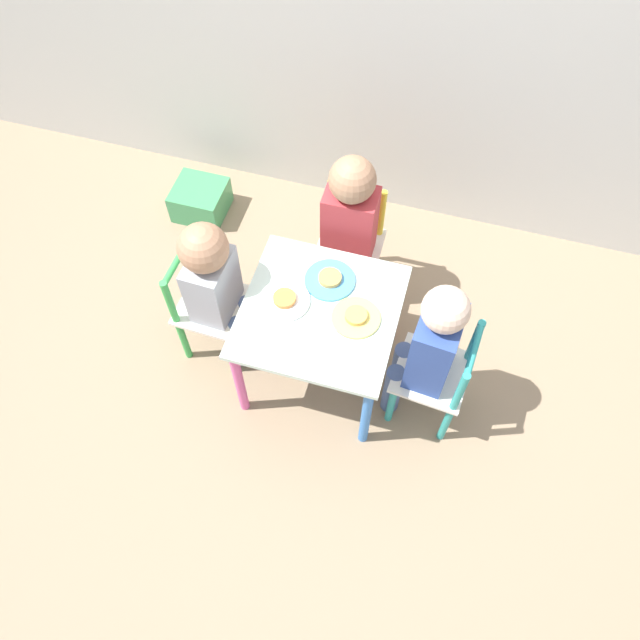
% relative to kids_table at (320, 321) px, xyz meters
% --- Properties ---
extents(ground_plane, '(6.00, 6.00, 0.00)m').
position_rel_kids_table_xyz_m(ground_plane, '(0.00, 0.00, -0.38)').
color(ground_plane, '#8C755B').
extents(kids_table, '(0.55, 0.55, 0.45)m').
position_rel_kids_table_xyz_m(kids_table, '(0.00, 0.00, 0.00)').
color(kids_table, silver).
rests_on(kids_table, ground_plane).
extents(chair_teal, '(0.28, 0.28, 0.52)m').
position_rel_kids_table_xyz_m(chair_teal, '(0.46, -0.04, -0.12)').
color(chair_teal, silver).
rests_on(chair_teal, ground_plane).
extents(chair_yellow, '(0.26, 0.26, 0.52)m').
position_rel_kids_table_xyz_m(chair_yellow, '(-0.00, 0.46, -0.12)').
color(chair_yellow, silver).
rests_on(chair_yellow, ground_plane).
extents(chair_green, '(0.27, 0.27, 0.52)m').
position_rel_kids_table_xyz_m(chair_green, '(-0.46, 0.02, -0.12)').
color(chair_green, silver).
rests_on(chair_green, ground_plane).
extents(child_right, '(0.22, 0.21, 0.76)m').
position_rel_kids_table_xyz_m(child_right, '(0.40, -0.03, 0.07)').
color(child_right, '#4C608E').
rests_on(child_right, ground_plane).
extents(child_back, '(0.20, 0.22, 0.77)m').
position_rel_kids_table_xyz_m(child_back, '(-0.00, 0.40, 0.09)').
color(child_back, '#7A6B5B').
rests_on(child_back, ground_plane).
extents(child_left, '(0.23, 0.20, 0.73)m').
position_rel_kids_table_xyz_m(child_left, '(-0.40, 0.01, 0.07)').
color(child_left, '#4C608E').
rests_on(child_left, ground_plane).
extents(plate_right, '(0.17, 0.17, 0.03)m').
position_rel_kids_table_xyz_m(plate_right, '(0.13, 0.00, 0.08)').
color(plate_right, '#EADB66').
rests_on(plate_right, kids_table).
extents(plate_back, '(0.18, 0.18, 0.03)m').
position_rel_kids_table_xyz_m(plate_back, '(0.00, 0.13, 0.08)').
color(plate_back, '#4C9EE0').
rests_on(plate_back, kids_table).
extents(plate_left, '(0.18, 0.18, 0.03)m').
position_rel_kids_table_xyz_m(plate_left, '(-0.13, 0.00, 0.08)').
color(plate_left, white).
rests_on(plate_left, kids_table).
extents(storage_bin, '(0.24, 0.22, 0.15)m').
position_rel_kids_table_xyz_m(storage_bin, '(-0.79, 0.67, -0.31)').
color(storage_bin, '#3D8E56').
rests_on(storage_bin, ground_plane).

